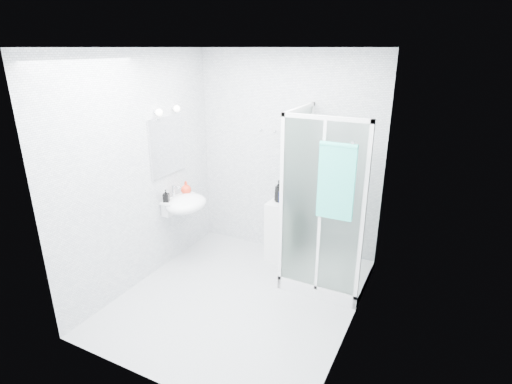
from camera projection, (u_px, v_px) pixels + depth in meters
The scene contains 12 objects.
room at pixel (235, 188), 3.92m from camera, with size 2.40×2.60×2.60m.
shower_enclosure at pixel (320, 247), 4.57m from camera, with size 0.90×0.95×2.00m.
wall_basin at pixel (184, 204), 4.89m from camera, with size 0.46×0.56×0.35m.
mirror at pixel (167, 146), 4.73m from camera, with size 0.02×0.60×0.70m, color white.
vanity_lights at pixel (168, 110), 4.57m from camera, with size 0.10×0.40×0.08m.
wall_hooks at pixel (267, 131), 4.97m from camera, with size 0.23×0.06×0.03m.
storage_cabinet at pixel (281, 231), 5.09m from camera, with size 0.33×0.36×0.78m.
hand_towel at pixel (336, 180), 3.81m from camera, with size 0.36×0.05×0.76m.
shampoo_bottle_a at pixel (279, 191), 4.94m from camera, with size 0.11×0.11×0.28m, color black.
shampoo_bottle_b at pixel (285, 195), 4.90m from camera, with size 0.10×0.11×0.23m, color #0B1345.
soap_dispenser_orange at pixel (186, 188), 4.99m from camera, with size 0.13×0.13×0.17m, color red.
soap_dispenser_black at pixel (166, 196), 4.74m from camera, with size 0.07×0.07×0.15m, color black.
Camera 1 is at (1.85, -3.21, 2.60)m, focal length 28.00 mm.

